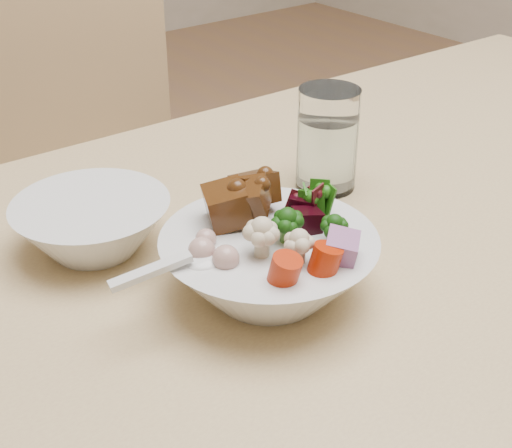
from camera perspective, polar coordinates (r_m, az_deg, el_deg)
name	(u,v)px	position (r m, az deg, el deg)	size (l,w,h in m)	color
dining_table	(385,287)	(0.83, 10.27, -5.00)	(1.53, 0.89, 0.71)	tan
chair_far	(85,192)	(1.37, -13.49, 2.53)	(0.49, 0.49, 0.87)	tan
food_bowl	(269,260)	(0.67, 1.06, -2.88)	(0.20, 0.20, 0.11)	silver
soup_spoon	(191,264)	(0.62, -5.19, -3.25)	(0.11, 0.04, 0.02)	silver
water_glass	(327,143)	(0.85, 5.71, 6.44)	(0.07, 0.07, 0.12)	white
side_bowl	(93,226)	(0.75, -12.92, -0.15)	(0.16, 0.16, 0.05)	silver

